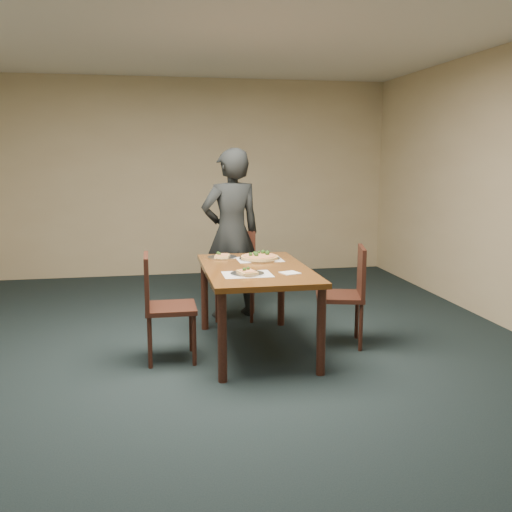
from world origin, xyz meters
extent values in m
plane|color=black|center=(0.00, 0.00, 0.00)|extent=(8.00, 8.00, 0.00)
plane|color=#CAB68C|center=(0.00, 4.00, 1.40)|extent=(6.00, 0.00, 6.00)
plane|color=white|center=(0.00, 0.00, 2.80)|extent=(8.00, 8.00, 0.00)
cube|color=#562E11|center=(0.41, 0.50, 0.73)|extent=(0.90, 1.50, 0.04)
cylinder|color=black|center=(0.02, -0.19, 0.35)|extent=(0.07, 0.07, 0.70)
cylinder|color=black|center=(0.02, 1.19, 0.35)|extent=(0.07, 0.07, 0.70)
cylinder|color=black|center=(0.80, -0.19, 0.35)|extent=(0.07, 0.07, 0.70)
cylinder|color=black|center=(0.80, 1.19, 0.35)|extent=(0.07, 0.07, 0.70)
cube|color=black|center=(0.38, 1.55, 0.45)|extent=(0.50, 0.50, 0.04)
cylinder|color=black|center=(0.17, 1.41, 0.21)|extent=(0.04, 0.04, 0.43)
cylinder|color=black|center=(0.24, 1.76, 0.21)|extent=(0.04, 0.04, 0.43)
cylinder|color=black|center=(0.52, 1.33, 0.21)|extent=(0.04, 0.04, 0.43)
cylinder|color=black|center=(0.59, 1.69, 0.21)|extent=(0.04, 0.04, 0.43)
cube|color=black|center=(0.42, 1.73, 0.69)|extent=(0.42, 0.12, 0.44)
cube|color=black|center=(-0.34, 0.39, 0.45)|extent=(0.42, 0.42, 0.04)
cylinder|color=black|center=(-0.16, 0.21, 0.21)|extent=(0.04, 0.04, 0.43)
cylinder|color=black|center=(-0.52, 0.21, 0.21)|extent=(0.04, 0.04, 0.43)
cylinder|color=black|center=(-0.16, 0.57, 0.21)|extent=(0.04, 0.04, 0.43)
cylinder|color=black|center=(-0.52, 0.57, 0.21)|extent=(0.04, 0.04, 0.43)
cube|color=black|center=(-0.53, 0.39, 0.69)|extent=(0.04, 0.42, 0.44)
cube|color=black|center=(1.19, 0.51, 0.45)|extent=(0.51, 0.51, 0.04)
cylinder|color=black|center=(1.06, 0.73, 0.21)|extent=(0.04, 0.04, 0.43)
cylinder|color=black|center=(1.41, 0.64, 0.21)|extent=(0.04, 0.04, 0.43)
cylinder|color=black|center=(0.96, 0.39, 0.21)|extent=(0.04, 0.04, 0.43)
cylinder|color=black|center=(1.31, 0.29, 0.21)|extent=(0.04, 0.04, 0.43)
cube|color=black|center=(1.37, 0.46, 0.69)|extent=(0.14, 0.41, 0.44)
imported|color=black|center=(0.35, 1.62, 0.90)|extent=(0.73, 0.57, 1.79)
cube|color=white|center=(0.51, 0.87, 0.75)|extent=(0.42, 0.32, 0.00)
cube|color=white|center=(0.28, 0.21, 0.75)|extent=(0.40, 0.30, 0.00)
cylinder|color=silver|center=(0.51, 0.87, 0.76)|extent=(0.39, 0.39, 0.01)
cylinder|color=tan|center=(0.51, 0.87, 0.77)|extent=(0.35, 0.35, 0.02)
cylinder|color=#FFD785|center=(0.51, 0.87, 0.79)|extent=(0.31, 0.31, 0.01)
sphere|color=#1B3A11|center=(0.52, 0.98, 0.80)|extent=(0.03, 0.03, 0.03)
sphere|color=#1B3A11|center=(0.57, 0.98, 0.80)|extent=(0.04, 0.04, 0.04)
sphere|color=#1B3A11|center=(0.48, 0.88, 0.80)|extent=(0.04, 0.04, 0.04)
sphere|color=#1B3A11|center=(0.59, 0.88, 0.80)|extent=(0.04, 0.04, 0.04)
sphere|color=#1B3A11|center=(0.60, 0.93, 0.80)|extent=(0.04, 0.04, 0.04)
sphere|color=#1B3A11|center=(0.47, 0.83, 0.80)|extent=(0.04, 0.04, 0.04)
sphere|color=#1B3A11|center=(0.42, 0.86, 0.80)|extent=(0.04, 0.04, 0.04)
sphere|color=#1B3A11|center=(0.48, 0.95, 0.80)|extent=(0.03, 0.03, 0.03)
sphere|color=#1B3A11|center=(0.56, 0.96, 0.80)|extent=(0.04, 0.04, 0.04)
cylinder|color=silver|center=(0.28, 0.21, 0.76)|extent=(0.28, 0.28, 0.01)
cube|color=tan|center=(0.28, 0.21, 0.77)|extent=(0.17, 0.20, 0.02)
cube|color=#FFD785|center=(0.28, 0.21, 0.78)|extent=(0.13, 0.16, 0.01)
sphere|color=#1B3A11|center=(0.29, 0.25, 0.79)|extent=(0.03, 0.03, 0.03)
sphere|color=#1B3A11|center=(0.26, 0.21, 0.79)|extent=(0.03, 0.03, 0.03)
cylinder|color=silver|center=(0.18, 1.03, 0.76)|extent=(0.28, 0.28, 0.01)
cube|color=tan|center=(0.18, 1.03, 0.77)|extent=(0.17, 0.20, 0.02)
cube|color=#FFD785|center=(0.18, 1.03, 0.78)|extent=(0.13, 0.16, 0.01)
sphere|color=#1B3A11|center=(0.14, 1.05, 0.79)|extent=(0.03, 0.03, 0.03)
sphere|color=#1B3A11|center=(0.15, 1.03, 0.79)|extent=(0.03, 0.03, 0.03)
cube|color=white|center=(0.64, 0.20, 0.75)|extent=(0.18, 0.18, 0.01)
camera|label=1|loc=(-0.50, -4.30, 1.71)|focal=40.00mm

